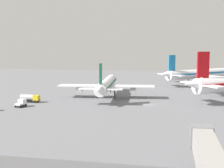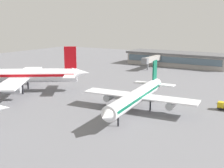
{
  "view_description": "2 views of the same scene",
  "coord_description": "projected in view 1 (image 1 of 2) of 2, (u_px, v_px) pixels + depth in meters",
  "views": [
    {
      "loc": [
        6.08,
        -93.2,
        17.33
      ],
      "look_at": [
        -13.26,
        8.93,
        5.15
      ],
      "focal_mm": 48.97,
      "sensor_mm": 36.0,
      "label": 1
    },
    {
      "loc": [
        -49.54,
        81.47,
        25.23
      ],
      "look_at": [
        -1.89,
        2.77,
        4.74
      ],
      "focal_mm": 45.39,
      "sensor_mm": 36.0,
      "label": 2
    }
  ],
  "objects": [
    {
      "name": "ground",
      "position": [
        149.0,
        105.0,
        94.09
      ],
      "size": [
        288.0,
        288.0,
        0.0
      ],
      "primitive_type": "plane",
      "color": "slate"
    },
    {
      "name": "airplane_at_gate",
      "position": [
        107.0,
        84.0,
        107.99
      ],
      "size": [
        33.91,
        42.15,
        12.82
      ],
      "rotation": [
        0.0,
        0.0,
        1.66
      ],
      "color": "white",
      "rests_on": "ground"
    },
    {
      "name": "airplane_distant",
      "position": [
        198.0,
        74.0,
        145.16
      ],
      "size": [
        37.68,
        36.6,
        14.39
      ],
      "rotation": [
        0.0,
        0.0,
        0.76
      ],
      "color": "white",
      "rests_on": "ground"
    },
    {
      "name": "baggage_tug",
      "position": [
        21.0,
        103.0,
        90.68
      ],
      "size": [
        2.77,
        3.52,
        2.3
      ],
      "rotation": [
        0.0,
        0.0,
        1.37
      ],
      "color": "black",
      "rests_on": "ground"
    },
    {
      "name": "fuel_truck",
      "position": [
        30.0,
        98.0,
        98.52
      ],
      "size": [
        6.35,
        2.35,
        2.5
      ],
      "rotation": [
        0.0,
        0.0,
        6.25
      ],
      "color": "black",
      "rests_on": "ground"
    },
    {
      "name": "jet_bridge",
      "position": [
        208.0,
        157.0,
        34.45
      ],
      "size": [
        3.13,
        19.37,
        6.74
      ],
      "rotation": [
        0.0,
        0.0,
        1.56
      ],
      "color": "#9E9993",
      "rests_on": "ground"
    }
  ]
}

